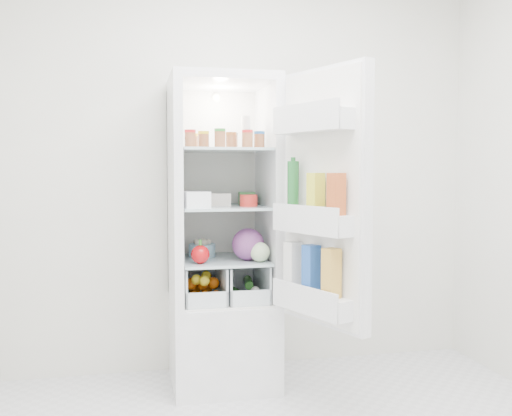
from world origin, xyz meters
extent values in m
cube|color=silver|center=(0.00, 1.50, 1.30)|extent=(3.00, 0.02, 2.60)
cube|color=silver|center=(-0.20, 1.21, 0.25)|extent=(0.60, 0.60, 0.50)
cube|color=silver|center=(-0.20, 1.21, 1.77)|extent=(0.60, 0.60, 0.05)
cube|color=silver|center=(-0.20, 1.49, 1.12)|extent=(0.60, 0.05, 1.25)
cube|color=silver|center=(-0.47, 1.21, 1.12)|extent=(0.05, 0.60, 1.25)
cube|color=silver|center=(0.07, 1.21, 1.12)|extent=(0.05, 0.60, 1.25)
cube|color=white|center=(-0.20, 1.46, 1.12)|extent=(0.50, 0.01, 1.25)
sphere|color=white|center=(-0.20, 1.42, 1.71)|extent=(0.05, 0.05, 0.05)
cube|color=#ABC2C9|center=(-0.20, 1.19, 0.74)|extent=(0.49, 0.53, 0.01)
cube|color=#ABC2C9|center=(-0.20, 1.19, 1.05)|extent=(0.49, 0.53, 0.02)
cube|color=#ABC2C9|center=(-0.20, 1.19, 1.38)|extent=(0.49, 0.53, 0.02)
cylinder|color=#B21919|center=(-0.40, 1.05, 1.43)|extent=(0.06, 0.06, 0.08)
cylinder|color=gold|center=(-0.32, 1.10, 1.43)|extent=(0.06, 0.06, 0.08)
cylinder|color=#267226|center=(-0.24, 1.02, 1.43)|extent=(0.06, 0.06, 0.08)
cylinder|color=brown|center=(-0.16, 1.12, 1.43)|extent=(0.06, 0.06, 0.08)
cylinder|color=#B21919|center=(-0.08, 1.05, 1.43)|extent=(0.06, 0.06, 0.08)
cylinder|color=#194C8C|center=(0.00, 1.10, 1.43)|extent=(0.06, 0.06, 0.08)
cylinder|color=#BF8C19|center=(-0.36, 1.28, 1.43)|extent=(0.06, 0.06, 0.08)
cylinder|color=#4C4C4C|center=(-0.12, 1.30, 1.43)|extent=(0.06, 0.06, 0.08)
cylinder|color=white|center=(-0.07, 1.16, 1.48)|extent=(0.06, 0.06, 0.19)
cube|color=white|center=(-0.37, 1.07, 1.10)|extent=(0.16, 0.16, 0.09)
cube|color=beige|center=(-0.21, 1.22, 1.09)|extent=(0.14, 0.14, 0.07)
cylinder|color=red|center=(-0.06, 1.10, 1.09)|extent=(0.11, 0.11, 0.07)
cube|color=silver|center=(-0.32, 1.25, 1.08)|extent=(0.19, 0.16, 0.04)
cube|color=#3A803B|center=(-0.03, 1.32, 1.09)|extent=(0.11, 0.14, 0.07)
sphere|color=#4E1C54|center=(-0.07, 1.09, 0.84)|extent=(0.18, 0.18, 0.18)
sphere|color=#B90B10|center=(-0.35, 1.03, 0.80)|extent=(0.10, 0.10, 0.10)
cylinder|color=#98C9E3|center=(-0.31, 1.30, 0.78)|extent=(0.18, 0.18, 0.07)
sphere|color=#AFC695|center=(-0.02, 1.02, 0.80)|extent=(0.11, 0.11, 0.11)
sphere|color=#EE5D0C|center=(-0.39, 1.06, 0.55)|extent=(0.07, 0.07, 0.07)
sphere|color=#EE5D0C|center=(-0.32, 1.06, 0.55)|extent=(0.07, 0.07, 0.07)
sphere|color=#EE5D0C|center=(-0.26, 1.06, 0.55)|extent=(0.07, 0.07, 0.07)
sphere|color=#EE5D0C|center=(-0.39, 1.19, 0.61)|extent=(0.07, 0.07, 0.07)
sphere|color=#EE5D0C|center=(-0.32, 1.19, 0.61)|extent=(0.07, 0.07, 0.07)
sphere|color=#EE5D0C|center=(-0.26, 1.19, 0.61)|extent=(0.07, 0.07, 0.07)
sphere|color=#EE5D0C|center=(-0.35, 1.31, 0.55)|extent=(0.07, 0.07, 0.07)
sphere|color=#EE5D0C|center=(-0.28, 1.31, 0.55)|extent=(0.07, 0.07, 0.07)
sphere|color=yellow|center=(-0.36, 1.12, 0.64)|extent=(0.06, 0.06, 0.06)
sphere|color=yellow|center=(-0.29, 1.24, 0.64)|extent=(0.06, 0.06, 0.06)
sphere|color=yellow|center=(-0.32, 1.08, 0.64)|extent=(0.06, 0.06, 0.06)
cylinder|color=#1D4C19|center=(-0.12, 1.19, 0.54)|extent=(0.09, 0.21, 0.05)
cylinder|color=#1D4C19|center=(-0.04, 1.24, 0.59)|extent=(0.08, 0.21, 0.05)
sphere|color=white|center=(-0.08, 1.06, 0.54)|extent=(0.05, 0.05, 0.05)
sphere|color=white|center=(-0.03, 1.08, 0.57)|extent=(0.05, 0.05, 0.05)
cube|color=silver|center=(0.24, 0.64, 1.12)|extent=(0.28, 0.58, 1.30)
cube|color=white|center=(0.21, 0.63, 1.12)|extent=(0.22, 0.52, 1.26)
cube|color=white|center=(0.16, 0.61, 1.50)|extent=(0.29, 0.50, 0.10)
cube|color=white|center=(0.16, 0.61, 1.00)|extent=(0.29, 0.50, 0.10)
cube|color=white|center=(0.16, 0.61, 0.60)|extent=(0.29, 0.50, 0.10)
sphere|color=#986644|center=(0.20, 0.50, 1.56)|extent=(0.05, 0.05, 0.05)
sphere|color=#986644|center=(0.17, 0.57, 1.56)|extent=(0.05, 0.05, 0.05)
sphere|color=#986644|center=(0.14, 0.65, 1.56)|extent=(0.05, 0.05, 0.05)
cylinder|color=#1A5B26|center=(0.10, 0.75, 1.18)|extent=(0.06, 0.06, 0.26)
cube|color=yellow|center=(0.17, 0.58, 1.15)|extent=(0.08, 0.08, 0.20)
cube|color=#C25122|center=(0.22, 0.44, 1.15)|extent=(0.08, 0.08, 0.20)
cube|color=white|center=(0.10, 0.75, 0.77)|extent=(0.09, 0.09, 0.24)
cube|color=blue|center=(0.16, 0.61, 0.77)|extent=(0.09, 0.09, 0.24)
cube|color=gold|center=(0.21, 0.47, 0.77)|extent=(0.09, 0.09, 0.24)
camera|label=1|loc=(-0.72, -2.09, 1.25)|focal=40.00mm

